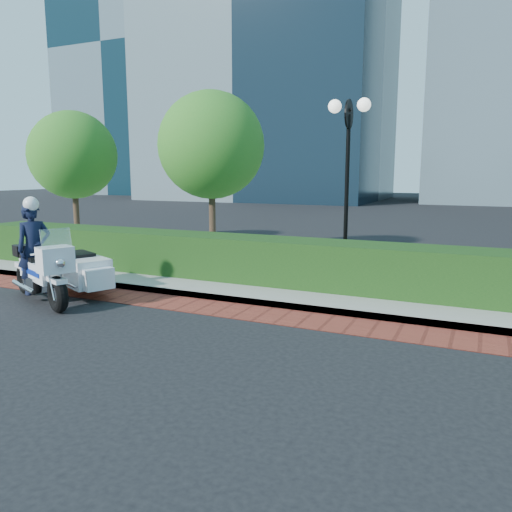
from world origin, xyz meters
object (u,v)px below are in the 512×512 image
at_px(lamppost, 348,159).
at_px(tree_a, 73,155).
at_px(police_motorcycle, 56,264).
at_px(tree_b, 211,145).

height_order(lamppost, tree_a, tree_a).
relative_size(lamppost, police_motorcycle, 1.67).
height_order(tree_a, tree_b, tree_b).
distance_m(tree_b, police_motorcycle, 6.35).
height_order(tree_b, police_motorcycle, tree_b).
xyz_separation_m(lamppost, police_motorcycle, (-5.00, -4.43, -2.22)).
bearing_deg(tree_a, lamppost, -7.41).
height_order(lamppost, tree_b, tree_b).
relative_size(tree_b, police_motorcycle, 1.94).
bearing_deg(tree_b, tree_a, 180.00).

